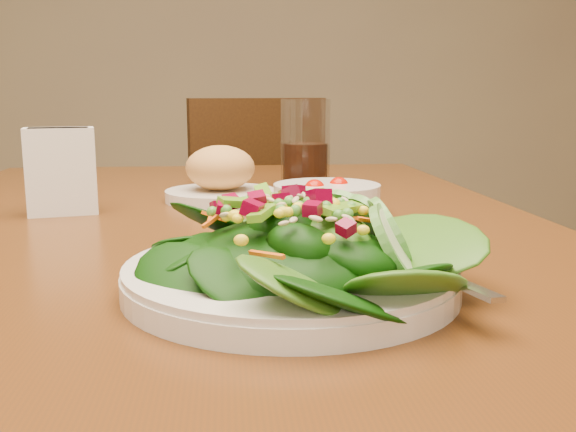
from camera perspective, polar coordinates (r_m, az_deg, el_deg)
The scene contains 7 objects.
dining_table at distance 0.83m, azimuth -7.50°, elevation -7.87°, with size 0.90×1.40×0.75m.
chair_far at distance 1.96m, azimuth -3.78°, elevation -2.05°, with size 0.52×0.52×0.90m.
salad_plate at distance 0.53m, azimuth 1.25°, elevation -3.53°, with size 0.28×0.28×0.08m.
bread_plate at distance 0.99m, azimuth -6.03°, elevation 3.36°, with size 0.17×0.17×0.09m.
tomato_bowl at distance 0.88m, azimuth 3.46°, elevation 1.61°, with size 0.15×0.15×0.05m.
drinking_glass at distance 1.14m, azimuth 1.55°, elevation 5.93°, with size 0.09×0.09×0.15m.
napkin_holder at distance 0.93m, azimuth -19.54°, elevation 3.98°, with size 0.10×0.07×0.12m.
Camera 1 is at (0.03, -0.78, 0.91)m, focal length 40.00 mm.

